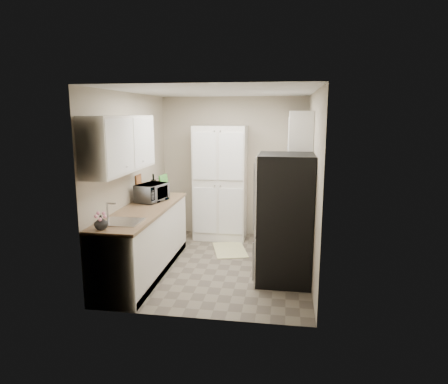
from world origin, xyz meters
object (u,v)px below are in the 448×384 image
object	(u,v)px
microwave	(152,193)
wine_bottle	(154,186)
pantry_cabinet	(220,183)
electric_range	(287,229)
toaster_oven	(295,185)
refrigerator	(285,219)

from	to	relation	value
microwave	wine_bottle	distance (m)	0.45
pantry_cabinet	microwave	world-z (taller)	pantry_cabinet
electric_range	wine_bottle	world-z (taller)	wine_bottle
pantry_cabinet	microwave	xyz separation A→B (m)	(-0.82, -1.28, 0.05)
pantry_cabinet	electric_range	bearing A→B (deg)	-38.22
toaster_oven	refrigerator	bearing A→B (deg)	-89.94
electric_range	wine_bottle	bearing A→B (deg)	177.72
electric_range	refrigerator	world-z (taller)	refrigerator
electric_range	toaster_oven	xyz separation A→B (m)	(0.12, 0.79, 0.55)
electric_range	refrigerator	bearing A→B (deg)	-92.48
toaster_oven	microwave	bearing A→B (deg)	-146.18
pantry_cabinet	toaster_oven	world-z (taller)	pantry_cabinet
refrigerator	microwave	xyz separation A→B (m)	(-1.96, 0.45, 0.20)
refrigerator	microwave	bearing A→B (deg)	167.07
refrigerator	wine_bottle	world-z (taller)	refrigerator
electric_range	toaster_oven	bearing A→B (deg)	81.68
pantry_cabinet	wine_bottle	bearing A→B (deg)	-138.18
microwave	electric_range	bearing A→B (deg)	-63.91
microwave	toaster_oven	world-z (taller)	microwave
electric_range	refrigerator	size ratio (longest dim) A/B	0.66
microwave	toaster_oven	bearing A→B (deg)	-45.51
pantry_cabinet	electric_range	world-z (taller)	pantry_cabinet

